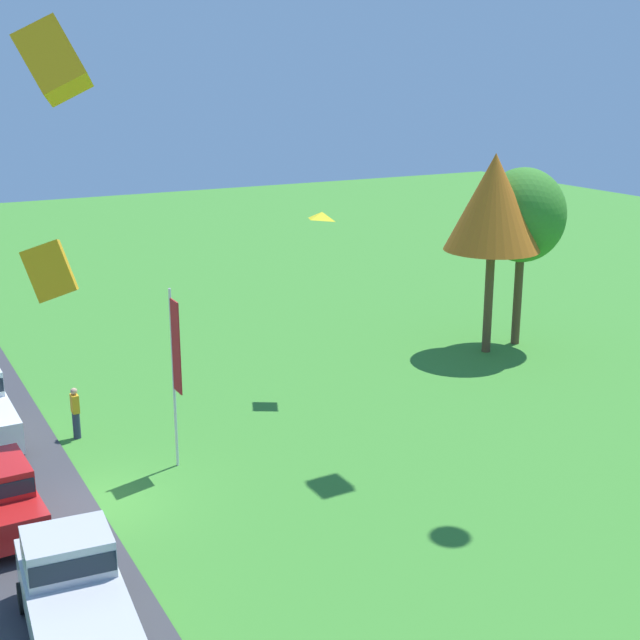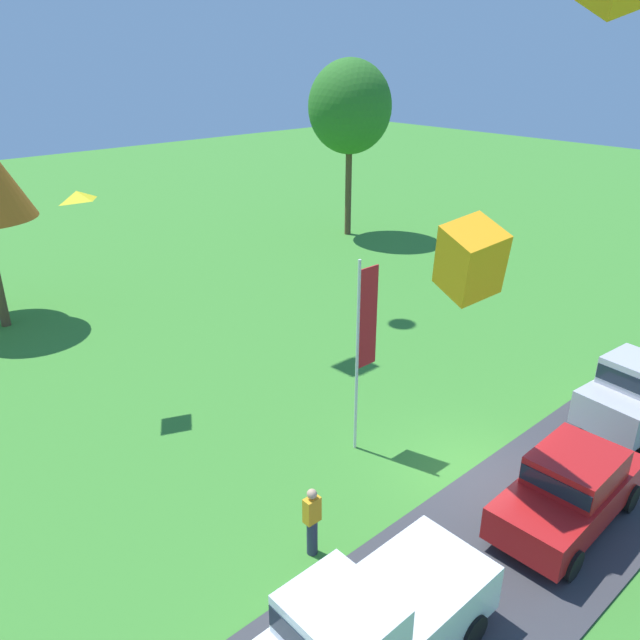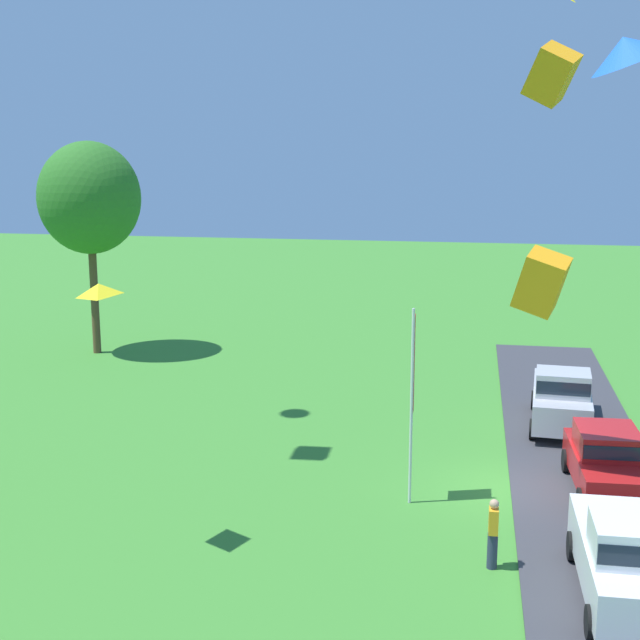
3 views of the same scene
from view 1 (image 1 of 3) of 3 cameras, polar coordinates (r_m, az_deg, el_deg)
The scene contains 10 objects.
ground_plane at distance 25.50m, azimuth -14.23°, elevation -11.43°, with size 120.00×120.00×0.00m, color #3D842D.
pavement_strip at distance 25.17m, azimuth -19.03°, elevation -12.16°, with size 36.00×4.40×0.06m, color #38383D.
car_pickup_mid_row at distance 19.66m, azimuth -15.42°, elevation -16.64°, with size 5.13×2.36×2.14m.
person_watching_sky at distance 29.62m, azimuth -15.38°, elevation -5.73°, with size 0.36×0.24×1.71m.
tree_left_of_center at distance 38.18m, azimuth 12.84°, elevation 6.52°, with size 3.58×3.58×7.55m.
tree_center_back at distance 36.67m, azimuth 11.05°, elevation 7.36°, with size 3.90×3.90×8.24m.
flag_banner at distance 25.91m, azimuth -9.25°, elevation -2.40°, with size 0.71×0.08×5.46m.
kite_box_trailing_tail at distance 20.44m, azimuth -16.72°, elevation 15.58°, with size 1.01×1.01×1.41m, color orange.
kite_box_near_flag at distance 24.74m, azimuth -16.91°, elevation 3.02°, with size 1.01×1.01×1.42m, color orange.
kite_diamond_high_right at distance 31.69m, azimuth 0.13°, elevation 6.69°, with size 0.95×0.80×0.28m, color yellow.
Camera 1 is at (22.24, -4.90, 11.48)m, focal length 50.00 mm.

